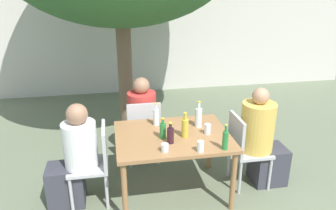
{
  "coord_description": "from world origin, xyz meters",
  "views": [
    {
      "loc": [
        -0.65,
        -3.29,
        2.43
      ],
      "look_at": [
        0.0,
        0.3,
        1.01
      ],
      "focal_mm": 35.0,
      "sensor_mm": 36.0,
      "label": 1
    }
  ],
  "objects_px": {
    "patio_chair_1": "(244,146)",
    "green_bottle_2": "(163,130)",
    "oil_cruet_4": "(185,127)",
    "drinking_glass_1": "(200,146)",
    "patio_chair_0": "(95,160)",
    "wine_bottle_0": "(170,135)",
    "drinking_glass_0": "(165,148)",
    "drinking_glass_2": "(207,129)",
    "patio_chair_2": "(144,128)",
    "green_bottle_3": "(225,140)",
    "dining_table_front": "(173,141)",
    "water_bottle_5": "(199,117)",
    "person_seated_0": "(74,160)",
    "water_bottle_1": "(156,117)",
    "person_seated_1": "(262,141)",
    "person_seated_2": "(142,120)"
  },
  "relations": [
    {
      "from": "patio_chair_1",
      "to": "green_bottle_2",
      "type": "height_order",
      "value": "green_bottle_2"
    },
    {
      "from": "oil_cruet_4",
      "to": "drinking_glass_1",
      "type": "xyz_separation_m",
      "value": [
        0.08,
        -0.36,
        -0.05
      ]
    },
    {
      "from": "patio_chair_0",
      "to": "wine_bottle_0",
      "type": "distance_m",
      "value": 0.9
    },
    {
      "from": "patio_chair_1",
      "to": "patio_chair_0",
      "type": "bearing_deg",
      "value": 90.0
    },
    {
      "from": "drinking_glass_0",
      "to": "drinking_glass_1",
      "type": "bearing_deg",
      "value": -11.33
    },
    {
      "from": "patio_chair_0",
      "to": "drinking_glass_2",
      "type": "xyz_separation_m",
      "value": [
        1.28,
        -0.04,
        0.29
      ]
    },
    {
      "from": "patio_chair_2",
      "to": "drinking_glass_0",
      "type": "height_order",
      "value": "patio_chair_2"
    },
    {
      "from": "patio_chair_2",
      "to": "oil_cruet_4",
      "type": "height_order",
      "value": "oil_cruet_4"
    },
    {
      "from": "green_bottle_3",
      "to": "oil_cruet_4",
      "type": "distance_m",
      "value": 0.5
    },
    {
      "from": "wine_bottle_0",
      "to": "drinking_glass_0",
      "type": "relative_size",
      "value": 2.88
    },
    {
      "from": "patio_chair_1",
      "to": "wine_bottle_0",
      "type": "height_order",
      "value": "wine_bottle_0"
    },
    {
      "from": "dining_table_front",
      "to": "water_bottle_5",
      "type": "relative_size",
      "value": 4.04
    },
    {
      "from": "person_seated_0",
      "to": "drinking_glass_2",
      "type": "height_order",
      "value": "person_seated_0"
    },
    {
      "from": "patio_chair_1",
      "to": "wine_bottle_0",
      "type": "distance_m",
      "value": 1.01
    },
    {
      "from": "patio_chair_2",
      "to": "green_bottle_2",
      "type": "height_order",
      "value": "green_bottle_2"
    },
    {
      "from": "patio_chair_0",
      "to": "green_bottle_3",
      "type": "height_order",
      "value": "green_bottle_3"
    },
    {
      "from": "patio_chair_1",
      "to": "green_bottle_2",
      "type": "bearing_deg",
      "value": 93.33
    },
    {
      "from": "person_seated_0",
      "to": "wine_bottle_0",
      "type": "height_order",
      "value": "person_seated_0"
    },
    {
      "from": "patio_chair_0",
      "to": "patio_chair_2",
      "type": "relative_size",
      "value": 1.0
    },
    {
      "from": "patio_chair_1",
      "to": "drinking_glass_2",
      "type": "relative_size",
      "value": 7.75
    },
    {
      "from": "patio_chair_0",
      "to": "drinking_glass_0",
      "type": "bearing_deg",
      "value": 63.91
    },
    {
      "from": "patio_chair_2",
      "to": "water_bottle_5",
      "type": "xyz_separation_m",
      "value": [
        0.61,
        -0.56,
        0.36
      ]
    },
    {
      "from": "patio_chair_2",
      "to": "water_bottle_1",
      "type": "height_order",
      "value": "water_bottle_1"
    },
    {
      "from": "oil_cruet_4",
      "to": "green_bottle_3",
      "type": "bearing_deg",
      "value": -46.07
    },
    {
      "from": "patio_chair_2",
      "to": "drinking_glass_1",
      "type": "xyz_separation_m",
      "value": [
        0.47,
        -1.16,
        0.29
      ]
    },
    {
      "from": "person_seated_1",
      "to": "drinking_glass_2",
      "type": "height_order",
      "value": "person_seated_1"
    },
    {
      "from": "patio_chair_0",
      "to": "drinking_glass_0",
      "type": "distance_m",
      "value": 0.86
    },
    {
      "from": "green_bottle_2",
      "to": "drinking_glass_2",
      "type": "xyz_separation_m",
      "value": [
        0.52,
        0.02,
        -0.03
      ]
    },
    {
      "from": "person_seated_1",
      "to": "water_bottle_1",
      "type": "xyz_separation_m",
      "value": [
        -1.25,
        0.3,
        0.29
      ]
    },
    {
      "from": "person_seated_2",
      "to": "water_bottle_1",
      "type": "bearing_deg",
      "value": 99.76
    },
    {
      "from": "green_bottle_3",
      "to": "patio_chair_1",
      "type": "bearing_deg",
      "value": 45.9
    },
    {
      "from": "person_seated_0",
      "to": "patio_chair_0",
      "type": "bearing_deg",
      "value": 90.0
    },
    {
      "from": "patio_chair_1",
      "to": "green_bottle_3",
      "type": "height_order",
      "value": "green_bottle_3"
    },
    {
      "from": "patio_chair_1",
      "to": "drinking_glass_1",
      "type": "xyz_separation_m",
      "value": [
        -0.68,
        -0.43,
        0.29
      ]
    },
    {
      "from": "person_seated_0",
      "to": "green_bottle_3",
      "type": "distance_m",
      "value": 1.67
    },
    {
      "from": "water_bottle_1",
      "to": "water_bottle_5",
      "type": "distance_m",
      "value": 0.51
    },
    {
      "from": "patio_chair_1",
      "to": "person_seated_1",
      "type": "relative_size",
      "value": 0.73
    },
    {
      "from": "patio_chair_1",
      "to": "person_seated_1",
      "type": "xyz_separation_m",
      "value": [
        0.23,
        -0.0,
        0.05
      ]
    },
    {
      "from": "person_seated_1",
      "to": "person_seated_2",
      "type": "relative_size",
      "value": 1.05
    },
    {
      "from": "oil_cruet_4",
      "to": "drinking_glass_2",
      "type": "xyz_separation_m",
      "value": [
        0.27,
        0.03,
        -0.05
      ]
    },
    {
      "from": "patio_chair_1",
      "to": "patio_chair_2",
      "type": "relative_size",
      "value": 1.0
    },
    {
      "from": "water_bottle_1",
      "to": "drinking_glass_1",
      "type": "xyz_separation_m",
      "value": [
        0.35,
        -0.73,
        -0.05
      ]
    },
    {
      "from": "person_seated_1",
      "to": "drinking_glass_2",
      "type": "xyz_separation_m",
      "value": [
        -0.71,
        -0.04,
        0.24
      ]
    },
    {
      "from": "patio_chair_1",
      "to": "drinking_glass_0",
      "type": "distance_m",
      "value": 1.13
    },
    {
      "from": "person_seated_2",
      "to": "oil_cruet_4",
      "type": "bearing_deg",
      "value": 110.46
    },
    {
      "from": "drinking_glass_0",
      "to": "drinking_glass_2",
      "type": "height_order",
      "value": "drinking_glass_2"
    },
    {
      "from": "drinking_glass_2",
      "to": "wine_bottle_0",
      "type": "bearing_deg",
      "value": -162.6
    },
    {
      "from": "person_seated_1",
      "to": "person_seated_2",
      "type": "distance_m",
      "value": 1.67
    },
    {
      "from": "dining_table_front",
      "to": "person_seated_0",
      "type": "height_order",
      "value": "person_seated_0"
    },
    {
      "from": "person_seated_0",
      "to": "wine_bottle_0",
      "type": "xyz_separation_m",
      "value": [
        1.05,
        -0.19,
        0.31
      ]
    }
  ]
}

